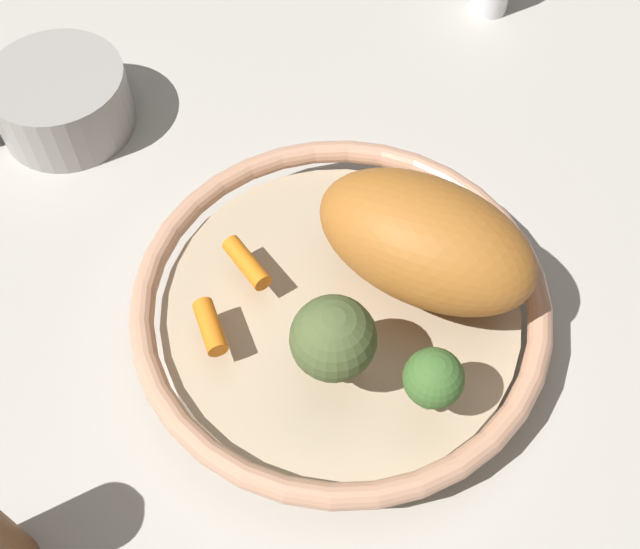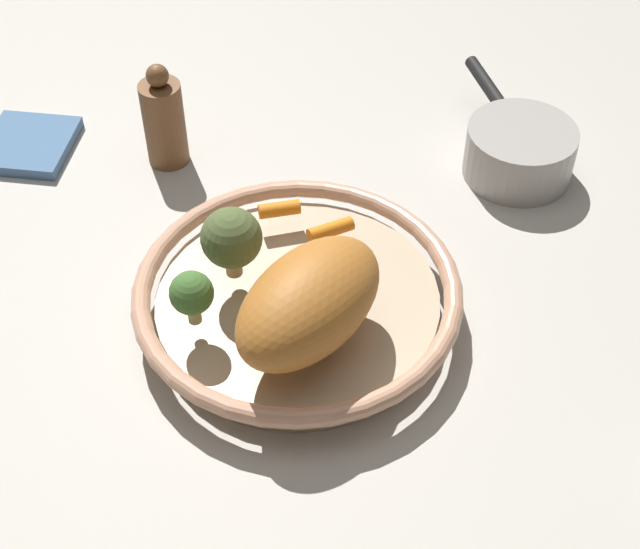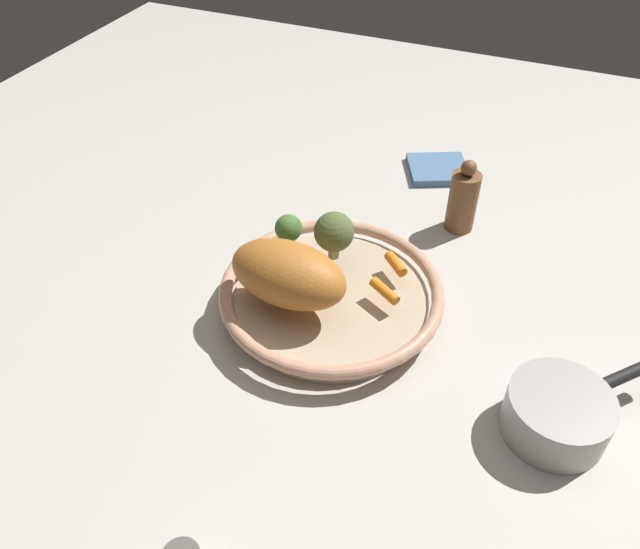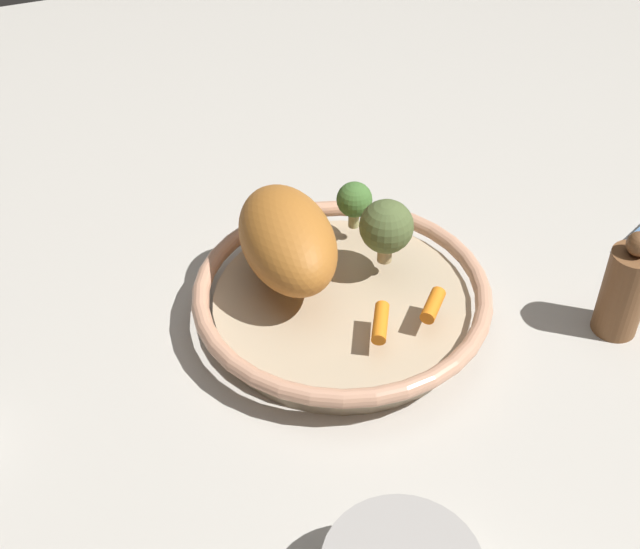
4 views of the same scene
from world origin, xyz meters
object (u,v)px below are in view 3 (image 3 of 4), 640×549
at_px(dish_towel, 438,169).
at_px(pepper_mill, 463,200).
at_px(roast_chicken_piece, 288,274).
at_px(saucepan, 559,413).
at_px(serving_bowl, 331,296).
at_px(broccoli_floret_mid, 289,229).
at_px(baby_carrot_left, 396,264).
at_px(baby_carrot_right, 384,291).
at_px(broccoli_floret_small, 334,232).

bearing_deg(dish_towel, pepper_mill, 26.56).
bearing_deg(roast_chicken_piece, saucepan, 83.60).
bearing_deg(serving_bowl, roast_chicken_piece, -45.91).
xyz_separation_m(serving_bowl, broccoli_floret_mid, (-0.05, -0.09, 0.06)).
distance_m(baby_carrot_left, saucepan, 0.30).
relative_size(baby_carrot_left, baby_carrot_right, 0.88).
relative_size(baby_carrot_left, saucepan, 0.23).
relative_size(roast_chicken_piece, pepper_mill, 1.29).
distance_m(roast_chicken_piece, baby_carrot_right, 0.14).
xyz_separation_m(baby_carrot_right, dish_towel, (-0.42, -0.03, -0.05)).
distance_m(baby_carrot_left, baby_carrot_right, 0.06).
relative_size(baby_carrot_left, broccoli_floret_small, 0.56).
height_order(baby_carrot_right, pepper_mill, pepper_mill).
bearing_deg(baby_carrot_left, broccoli_floret_small, -83.28).
bearing_deg(dish_towel, saucepan, 28.77).
bearing_deg(serving_bowl, dish_towel, 173.45).
bearing_deg(pepper_mill, roast_chicken_piece, -28.67).
xyz_separation_m(roast_chicken_piece, baby_carrot_right, (-0.05, 0.12, -0.03)).
bearing_deg(pepper_mill, dish_towel, -153.44).
height_order(broccoli_floret_mid, broccoli_floret_small, broccoli_floret_small).
distance_m(broccoli_floret_small, saucepan, 0.39).
xyz_separation_m(broccoli_floret_small, saucepan, (0.15, 0.35, -0.06)).
relative_size(serving_bowl, dish_towel, 2.98).
height_order(roast_chicken_piece, baby_carrot_left, roast_chicken_piece).
bearing_deg(broccoli_floret_small, roast_chicken_piece, -13.46).
xyz_separation_m(roast_chicken_piece, dish_towel, (-0.47, 0.10, -0.08)).
height_order(baby_carrot_left, broccoli_floret_mid, broccoli_floret_mid).
xyz_separation_m(baby_carrot_left, dish_towel, (-0.35, -0.02, -0.05)).
distance_m(serving_bowl, saucepan, 0.34).
bearing_deg(broccoli_floret_mid, serving_bowl, 59.71).
bearing_deg(baby_carrot_right, dish_towel, -176.29).
distance_m(serving_bowl, pepper_mill, 0.30).
relative_size(baby_carrot_right, broccoli_floret_mid, 0.84).
bearing_deg(broccoli_floret_mid, broccoli_floret_small, 95.36).
bearing_deg(roast_chicken_piece, broccoli_floret_small, 166.54).
bearing_deg(saucepan, roast_chicken_piece, -96.40).
bearing_deg(roast_chicken_piece, broccoli_floret_mid, -155.22).
bearing_deg(broccoli_floret_small, dish_towel, 169.17).
distance_m(broccoli_floret_mid, saucepan, 0.45).
bearing_deg(broccoli_floret_small, saucepan, 67.28).
height_order(baby_carrot_left, saucepan, baby_carrot_left).
height_order(broccoli_floret_mid, pepper_mill, pepper_mill).
relative_size(serving_bowl, pepper_mill, 2.48).
bearing_deg(serving_bowl, saucepan, 75.24).
bearing_deg(broccoli_floret_small, pepper_mill, 145.01).
distance_m(baby_carrot_right, broccoli_floret_small, 0.12).
bearing_deg(baby_carrot_right, roast_chicken_piece, -65.83).
xyz_separation_m(broccoli_floret_small, dish_towel, (-0.37, 0.07, -0.09)).
relative_size(roast_chicken_piece, dish_towel, 1.55).
bearing_deg(roast_chicken_piece, serving_bowl, 134.09).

